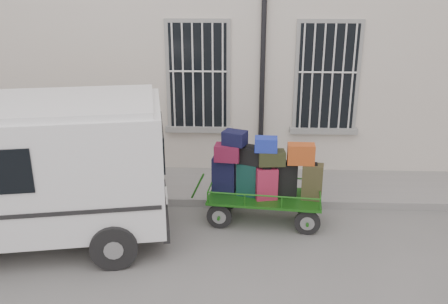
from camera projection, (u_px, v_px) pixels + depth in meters
name	position (u px, v px, depth m)	size (l,w,h in m)	color
ground	(209.00, 243.00, 8.48)	(80.00, 80.00, 0.00)	#61615D
building	(222.00, 27.00, 12.59)	(24.00, 5.15, 6.00)	beige
sidewalk	(216.00, 186.00, 10.52)	(24.00, 1.70, 0.15)	gray
luggage_cart	(264.00, 177.00, 8.89)	(2.41, 1.13, 1.72)	black
van	(13.00, 166.00, 8.01)	(5.15, 2.90, 2.45)	white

